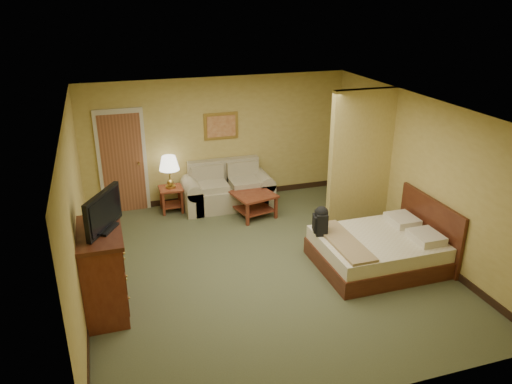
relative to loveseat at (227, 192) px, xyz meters
name	(u,v)px	position (x,y,z in m)	size (l,w,h in m)	color
floor	(264,266)	(-0.06, -2.58, -0.30)	(6.00, 6.00, 0.00)	#4E5436
ceiling	(265,108)	(-0.06, -2.58, 2.30)	(6.00, 6.00, 0.00)	white
back_wall	(218,140)	(-0.06, 0.42, 1.00)	(5.50, 0.02, 2.60)	tan
left_wall	(76,215)	(-2.81, -2.58, 1.00)	(0.02, 6.00, 2.60)	tan
right_wall	(419,174)	(2.69, -2.58, 1.00)	(0.02, 6.00, 2.60)	tan
partition	(360,161)	(2.09, -1.65, 1.00)	(1.20, 0.15, 2.60)	tan
door	(123,162)	(-2.01, 0.39, 0.73)	(0.94, 0.16, 2.10)	beige
baseboard	(220,196)	(-0.06, 0.41, -0.24)	(5.50, 0.02, 0.12)	black
loveseat	(227,192)	(0.00, 0.00, 0.00)	(1.82, 0.85, 0.92)	tan
side_table	(171,196)	(-1.15, 0.07, 0.03)	(0.46, 0.46, 0.51)	maroon
table_lamp	(169,164)	(-1.15, 0.07, 0.71)	(0.40, 0.40, 0.66)	#AF8D40
coffee_table	(253,200)	(0.36, -0.66, 0.04)	(0.90, 0.90, 0.48)	maroon
wall_picture	(221,126)	(0.00, 0.40, 1.30)	(0.71, 0.04, 0.55)	#B78E3F
dresser	(103,271)	(-2.54, -3.05, 0.33)	(0.61, 1.16, 1.24)	maroon
tv	(103,213)	(-2.44, -3.05, 1.19)	(0.48, 0.79, 0.53)	black
bed	(381,249)	(1.76, -3.10, -0.01)	(1.94, 1.62, 1.05)	#461C10
backpack	(321,219)	(0.86, -2.69, 0.46)	(0.24, 0.31, 0.47)	black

